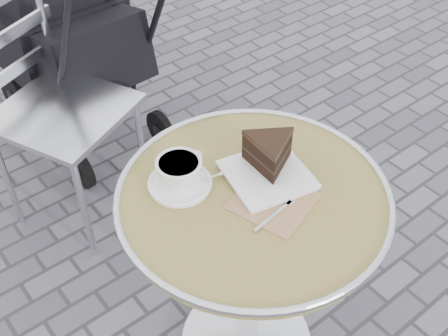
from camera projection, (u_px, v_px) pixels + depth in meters
cafe_table at (251, 236)px, 1.55m from camera, size 0.72×0.72×0.74m
cappuccino_set at (180, 175)px, 1.44m from camera, size 0.19×0.16×0.08m
cake_plate_set at (269, 158)px, 1.47m from camera, size 0.29×0.31×0.11m
bistro_chair at (35, 81)px, 2.03m from camera, size 0.59×0.59×0.99m
baby_stroller at (66, 42)px, 2.49m from camera, size 0.51×1.03×1.05m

